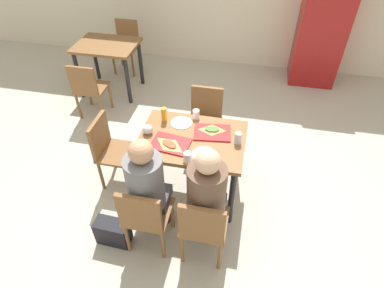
% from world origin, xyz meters
% --- Properties ---
extents(ground_plane, '(10.00, 10.00, 0.02)m').
position_xyz_m(ground_plane, '(0.00, 0.00, -0.01)').
color(ground_plane, '#B2AD9E').
extents(main_table, '(1.04, 0.76, 0.78)m').
position_xyz_m(main_table, '(0.00, 0.00, 0.66)').
color(main_table, brown).
rests_on(main_table, ground_plane).
extents(chair_near_left, '(0.40, 0.40, 0.84)m').
position_xyz_m(chair_near_left, '(-0.26, -0.77, 0.49)').
color(chair_near_left, brown).
rests_on(chair_near_left, ground_plane).
extents(chair_near_right, '(0.40, 0.40, 0.84)m').
position_xyz_m(chair_near_right, '(0.26, -0.77, 0.49)').
color(chair_near_right, brown).
rests_on(chair_near_right, ground_plane).
extents(chair_far_side, '(0.40, 0.40, 0.84)m').
position_xyz_m(chair_far_side, '(0.00, 0.77, 0.49)').
color(chair_far_side, brown).
rests_on(chair_far_side, ground_plane).
extents(chair_left_end, '(0.40, 0.40, 0.84)m').
position_xyz_m(chair_left_end, '(-0.90, 0.00, 0.49)').
color(chair_left_end, brown).
rests_on(chair_left_end, ground_plane).
extents(person_in_red, '(0.32, 0.42, 1.25)m').
position_xyz_m(person_in_red, '(-0.26, -0.63, 0.73)').
color(person_in_red, '#383842').
rests_on(person_in_red, ground_plane).
extents(person_in_brown_jacket, '(0.32, 0.42, 1.25)m').
position_xyz_m(person_in_brown_jacket, '(0.26, -0.63, 0.73)').
color(person_in_brown_jacket, '#383842').
rests_on(person_in_brown_jacket, ground_plane).
extents(tray_red_near, '(0.39, 0.30, 0.02)m').
position_xyz_m(tray_red_near, '(-0.18, -0.13, 0.79)').
color(tray_red_near, red).
rests_on(tray_red_near, main_table).
extents(tray_red_far, '(0.39, 0.30, 0.02)m').
position_xyz_m(tray_red_far, '(0.18, 0.11, 0.79)').
color(tray_red_far, red).
rests_on(tray_red_far, main_table).
extents(paper_plate_center, '(0.22, 0.22, 0.01)m').
position_xyz_m(paper_plate_center, '(-0.16, 0.21, 0.78)').
color(paper_plate_center, white).
rests_on(paper_plate_center, main_table).
extents(paper_plate_near_edge, '(0.22, 0.22, 0.01)m').
position_xyz_m(paper_plate_near_edge, '(0.16, -0.21, 0.78)').
color(paper_plate_near_edge, white).
rests_on(paper_plate_near_edge, main_table).
extents(pizza_slice_a, '(0.26, 0.22, 0.02)m').
position_xyz_m(pizza_slice_a, '(-0.18, -0.16, 0.80)').
color(pizza_slice_a, '#DBAD60').
rests_on(pizza_slice_a, tray_red_near).
extents(pizza_slice_b, '(0.22, 0.15, 0.02)m').
position_xyz_m(pizza_slice_b, '(0.17, 0.14, 0.80)').
color(pizza_slice_b, tan).
rests_on(pizza_slice_b, tray_red_far).
extents(plastic_cup_a, '(0.07, 0.07, 0.10)m').
position_xyz_m(plastic_cup_a, '(-0.03, 0.32, 0.83)').
color(plastic_cup_a, white).
rests_on(plastic_cup_a, main_table).
extents(plastic_cup_b, '(0.07, 0.07, 0.10)m').
position_xyz_m(plastic_cup_b, '(0.03, -0.32, 0.83)').
color(plastic_cup_b, white).
rests_on(plastic_cup_b, main_table).
extents(soda_can, '(0.07, 0.07, 0.12)m').
position_xyz_m(soda_can, '(0.44, 0.02, 0.84)').
color(soda_can, '#B7BCC6').
rests_on(soda_can, main_table).
extents(condiment_bottle, '(0.06, 0.06, 0.16)m').
position_xyz_m(condiment_bottle, '(-0.34, 0.21, 0.86)').
color(condiment_bottle, orange).
rests_on(condiment_bottle, main_table).
extents(foil_bundle, '(0.10, 0.10, 0.10)m').
position_xyz_m(foil_bundle, '(-0.44, -0.02, 0.83)').
color(foil_bundle, silver).
rests_on(foil_bundle, main_table).
extents(handbag, '(0.33, 0.17, 0.28)m').
position_xyz_m(handbag, '(-0.61, -0.78, 0.14)').
color(handbag, black).
rests_on(handbag, ground_plane).
extents(drink_fridge, '(0.70, 0.60, 1.90)m').
position_xyz_m(drink_fridge, '(1.43, 2.85, 0.95)').
color(drink_fridge, maroon).
rests_on(drink_fridge, ground_plane).
extents(background_table, '(0.90, 0.70, 0.78)m').
position_xyz_m(background_table, '(-1.68, 1.83, 0.64)').
color(background_table, brown).
rests_on(background_table, ground_plane).
extents(background_chair_near, '(0.40, 0.40, 0.84)m').
position_xyz_m(background_chair_near, '(-1.68, 1.09, 0.49)').
color(background_chair_near, brown).
rests_on(background_chair_near, ground_plane).
extents(background_chair_far, '(0.40, 0.40, 0.84)m').
position_xyz_m(background_chair_far, '(-1.68, 2.56, 0.49)').
color(background_chair_far, brown).
rests_on(background_chair_far, ground_plane).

